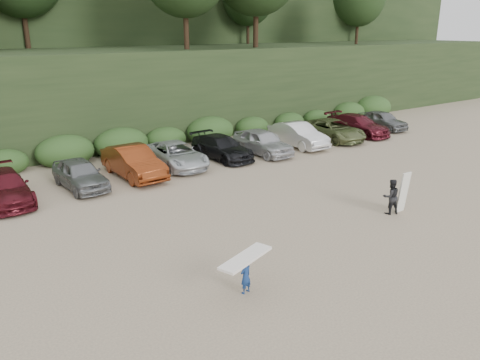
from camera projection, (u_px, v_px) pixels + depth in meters
ground at (313, 224)px, 18.57m from camera, size 120.00×120.00×0.00m
parked_cars at (178, 155)px, 25.78m from camera, size 36.99×5.73×1.59m
child_surfer at (246, 268)px, 13.51m from camera, size 2.04×1.18×1.18m
adult_surfer at (392, 196)px, 19.40m from camera, size 1.21×0.79×1.77m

